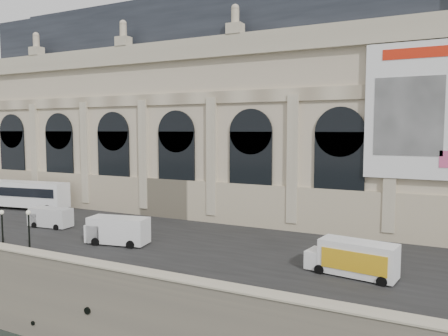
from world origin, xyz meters
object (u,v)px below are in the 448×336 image
object	(u,v)px
van_c	(49,217)
box_truck	(353,258)
lamp_left	(2,231)
lamp_right	(29,233)
bus_left	(24,194)
van_b	(115,230)

from	to	relation	value
van_c	box_truck	distance (m)	34.43
van_c	lamp_left	bearing A→B (deg)	-64.15
van_c	lamp_right	world-z (taller)	lamp_right
box_truck	lamp_left	xyz separation A→B (m)	(-29.93, -7.59, 0.56)
bus_left	box_truck	xyz separation A→B (m)	(46.61, -8.26, -0.81)
bus_left	lamp_left	size ratio (longest dim) A/B	3.46
lamp_left	lamp_right	xyz separation A→B (m)	(3.02, 0.41, 0.09)
van_b	van_c	xyz separation A→B (m)	(-11.83, 2.43, -0.22)
van_c	bus_left	bearing A→B (deg)	151.48
lamp_left	lamp_right	distance (m)	3.05
box_truck	van_b	bearing A→B (deg)	-177.94
bus_left	van_b	distance (m)	25.71
van_c	lamp_right	bearing A→B (deg)	-49.64
bus_left	lamp_left	world-z (taller)	bus_left
bus_left	lamp_right	xyz separation A→B (m)	(19.69, -15.44, -0.16)
van_b	lamp_right	distance (m)	7.74
lamp_right	lamp_left	bearing A→B (deg)	-172.22
lamp_left	lamp_right	size ratio (longest dim) A/B	0.96
van_b	bus_left	bearing A→B (deg)	159.33
van_b	lamp_right	size ratio (longest dim) A/B	1.56
box_truck	lamp_left	distance (m)	30.88
box_truck	lamp_right	distance (m)	27.86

